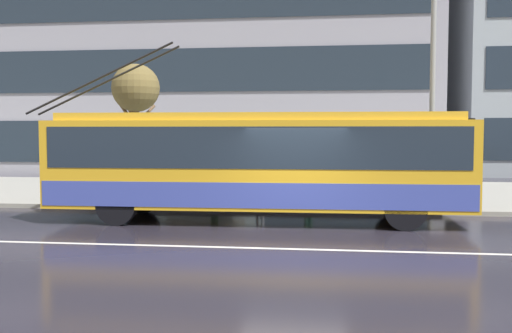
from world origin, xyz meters
TOP-DOWN VIEW (x-y plane):
  - ground_plane at (0.00, 0.00)m, footprint 160.00×160.00m
  - sidewalk_slab at (0.00, 9.03)m, footprint 80.00×10.00m
  - lane_centre_line at (0.00, -1.20)m, footprint 72.00×0.14m
  - trolleybus at (-1.09, 2.43)m, footprint 11.86×2.75m
  - bus_shelter at (-3.24, 5.48)m, footprint 4.06×1.86m
  - pedestrian_at_shelter at (-2.82, 5.32)m, footprint 1.46×1.46m
  - pedestrian_approaching_curb at (0.07, 5.74)m, footprint 1.36×1.36m
  - pedestrian_walking_past at (-4.44, 6.31)m, footprint 1.52×1.52m
  - street_lamp at (3.84, 4.87)m, footprint 0.60×0.32m
  - street_tree_bare at (-6.18, 7.39)m, footprint 1.74×2.24m

SIDE VIEW (x-z plane):
  - ground_plane at x=0.00m, z-range 0.00..0.00m
  - lane_centre_line at x=0.00m, z-range 0.00..0.01m
  - sidewalk_slab at x=0.00m, z-range 0.00..0.14m
  - trolleybus at x=-1.09m, z-range -0.80..3.98m
  - pedestrian_at_shelter at x=-2.82m, z-range 0.74..2.70m
  - pedestrian_walking_past at x=-4.44m, z-range 0.76..2.75m
  - pedestrian_approaching_curb at x=0.07m, z-range 0.76..2.77m
  - bus_shelter at x=-3.24m, z-range 0.80..3.31m
  - street_tree_bare at x=-6.18m, z-range 1.53..6.25m
  - street_lamp at x=3.84m, z-range 0.76..7.72m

